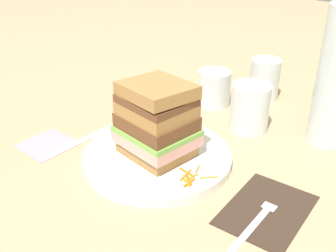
{
  "coord_description": "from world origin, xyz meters",
  "views": [
    {
      "loc": [
        0.39,
        -0.47,
        0.39
      ],
      "look_at": [
        0.01,
        0.02,
        0.06
      ],
      "focal_mm": 43.86,
      "sensor_mm": 36.0,
      "label": 1
    }
  ],
  "objects_px": {
    "main_plate": "(157,157)",
    "napkin_pink": "(48,144)",
    "sandwich": "(157,121)",
    "fork": "(260,216)",
    "knife": "(90,136)",
    "juice_glass": "(250,109)",
    "empty_tumbler_1": "(214,88)",
    "empty_tumbler_0": "(265,79)",
    "napkin_dark": "(267,209)"
  },
  "relations": [
    {
      "from": "fork",
      "to": "knife",
      "type": "distance_m",
      "value": 0.36
    },
    {
      "from": "fork",
      "to": "juice_glass",
      "type": "xyz_separation_m",
      "value": [
        -0.14,
        0.23,
        0.04
      ]
    },
    {
      "from": "napkin_dark",
      "to": "knife",
      "type": "distance_m",
      "value": 0.36
    },
    {
      "from": "main_plate",
      "to": "napkin_pink",
      "type": "bearing_deg",
      "value": -156.38
    },
    {
      "from": "main_plate",
      "to": "napkin_dark",
      "type": "distance_m",
      "value": 0.21
    },
    {
      "from": "fork",
      "to": "empty_tumbler_0",
      "type": "height_order",
      "value": "empty_tumbler_0"
    },
    {
      "from": "main_plate",
      "to": "juice_glass",
      "type": "bearing_deg",
      "value": 71.97
    },
    {
      "from": "sandwich",
      "to": "fork",
      "type": "height_order",
      "value": "sandwich"
    },
    {
      "from": "empty_tumbler_1",
      "to": "napkin_pink",
      "type": "distance_m",
      "value": 0.37
    },
    {
      "from": "sandwich",
      "to": "napkin_pink",
      "type": "height_order",
      "value": "sandwich"
    },
    {
      "from": "empty_tumbler_0",
      "to": "napkin_pink",
      "type": "xyz_separation_m",
      "value": [
        -0.21,
        -0.44,
        -0.04
      ]
    },
    {
      "from": "main_plate",
      "to": "empty_tumbler_0",
      "type": "bearing_deg",
      "value": 86.85
    },
    {
      "from": "sandwich",
      "to": "juice_glass",
      "type": "relative_size",
      "value": 1.45
    },
    {
      "from": "fork",
      "to": "napkin_pink",
      "type": "xyz_separation_m",
      "value": [
        -0.4,
        -0.06,
        -0.0
      ]
    },
    {
      "from": "juice_glass",
      "to": "napkin_pink",
      "type": "height_order",
      "value": "juice_glass"
    },
    {
      "from": "main_plate",
      "to": "napkin_dark",
      "type": "height_order",
      "value": "main_plate"
    },
    {
      "from": "empty_tumbler_0",
      "to": "napkin_pink",
      "type": "height_order",
      "value": "empty_tumbler_0"
    },
    {
      "from": "sandwich",
      "to": "empty_tumbler_1",
      "type": "relative_size",
      "value": 1.73
    },
    {
      "from": "fork",
      "to": "empty_tumbler_0",
      "type": "bearing_deg",
      "value": 116.34
    },
    {
      "from": "juice_glass",
      "to": "sandwich",
      "type": "bearing_deg",
      "value": -108.02
    },
    {
      "from": "empty_tumbler_0",
      "to": "napkin_dark",
      "type": "bearing_deg",
      "value": -62.3
    },
    {
      "from": "empty_tumbler_1",
      "to": "sandwich",
      "type": "bearing_deg",
      "value": -79.1
    },
    {
      "from": "main_plate",
      "to": "empty_tumbler_1",
      "type": "relative_size",
      "value": 3.3
    },
    {
      "from": "napkin_dark",
      "to": "knife",
      "type": "xyz_separation_m",
      "value": [
        -0.36,
        -0.01,
        0.0
      ]
    },
    {
      "from": "napkin_dark",
      "to": "empty_tumbler_0",
      "type": "relative_size",
      "value": 1.64
    },
    {
      "from": "fork",
      "to": "knife",
      "type": "height_order",
      "value": "fork"
    },
    {
      "from": "juice_glass",
      "to": "empty_tumbler_1",
      "type": "xyz_separation_m",
      "value": [
        -0.11,
        0.05,
        -0.0
      ]
    },
    {
      "from": "juice_glass",
      "to": "napkin_pink",
      "type": "distance_m",
      "value": 0.39
    },
    {
      "from": "knife",
      "to": "empty_tumbler_0",
      "type": "relative_size",
      "value": 2.21
    },
    {
      "from": "knife",
      "to": "napkin_pink",
      "type": "relative_size",
      "value": 2.28
    },
    {
      "from": "napkin_dark",
      "to": "fork",
      "type": "distance_m",
      "value": 0.02
    },
    {
      "from": "fork",
      "to": "empty_tumbler_1",
      "type": "xyz_separation_m",
      "value": [
        -0.26,
        0.28,
        0.03
      ]
    },
    {
      "from": "sandwich",
      "to": "empty_tumbler_0",
      "type": "height_order",
      "value": "sandwich"
    },
    {
      "from": "sandwich",
      "to": "fork",
      "type": "relative_size",
      "value": 0.8
    },
    {
      "from": "knife",
      "to": "juice_glass",
      "type": "xyz_separation_m",
      "value": [
        0.22,
        0.22,
        0.04
      ]
    },
    {
      "from": "sandwich",
      "to": "empty_tumbler_1",
      "type": "bearing_deg",
      "value": 100.9
    },
    {
      "from": "empty_tumbler_0",
      "to": "empty_tumbler_1",
      "type": "bearing_deg",
      "value": -123.84
    },
    {
      "from": "sandwich",
      "to": "empty_tumbler_0",
      "type": "xyz_separation_m",
      "value": [
        0.02,
        0.36,
        -0.03
      ]
    },
    {
      "from": "napkin_pink",
      "to": "knife",
      "type": "bearing_deg",
      "value": 60.08
    },
    {
      "from": "empty_tumbler_0",
      "to": "napkin_pink",
      "type": "relative_size",
      "value": 1.03
    },
    {
      "from": "sandwich",
      "to": "napkin_pink",
      "type": "distance_m",
      "value": 0.22
    },
    {
      "from": "fork",
      "to": "juice_glass",
      "type": "bearing_deg",
      "value": 122.24
    },
    {
      "from": "empty_tumbler_0",
      "to": "empty_tumbler_1",
      "type": "xyz_separation_m",
      "value": [
        -0.07,
        -0.1,
        -0.01
      ]
    },
    {
      "from": "napkin_pink",
      "to": "empty_tumbler_1",
      "type": "bearing_deg",
      "value": 66.97
    },
    {
      "from": "napkin_dark",
      "to": "juice_glass",
      "type": "height_order",
      "value": "juice_glass"
    },
    {
      "from": "main_plate",
      "to": "fork",
      "type": "height_order",
      "value": "main_plate"
    },
    {
      "from": "napkin_dark",
      "to": "fork",
      "type": "relative_size",
      "value": 0.9
    },
    {
      "from": "main_plate",
      "to": "fork",
      "type": "xyz_separation_m",
      "value": [
        0.21,
        -0.02,
        -0.0
      ]
    },
    {
      "from": "main_plate",
      "to": "sandwich",
      "type": "distance_m",
      "value": 0.07
    },
    {
      "from": "fork",
      "to": "knife",
      "type": "bearing_deg",
      "value": 178.56
    }
  ]
}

